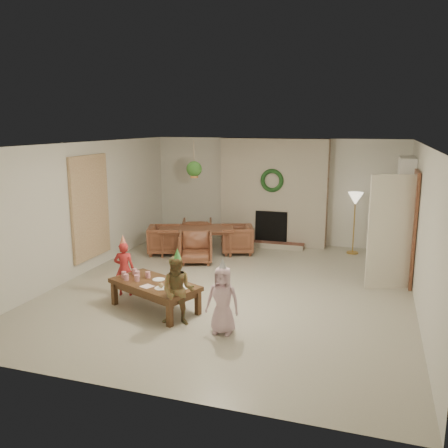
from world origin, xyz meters
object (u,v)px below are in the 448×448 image
at_px(child_red, 124,269).
at_px(child_pink, 223,300).
at_px(dining_chair_far, 197,232).
at_px(dining_table, 197,241).
at_px(coffee_table_top, 155,285).
at_px(dining_chair_left, 164,240).
at_px(dining_chair_right, 237,239).
at_px(child_plaid, 178,291).
at_px(dining_chair_near, 196,248).

relative_size(child_red, child_pink, 0.97).
height_order(dining_chair_far, child_pink, child_pink).
bearing_deg(dining_table, coffee_table_top, -99.96).
bearing_deg(dining_chair_left, child_red, 170.49).
height_order(dining_chair_far, dining_chair_left, same).
bearing_deg(dining_chair_right, dining_chair_left, -90.00).
relative_size(dining_chair_left, coffee_table_top, 0.49).
bearing_deg(coffee_table_top, dining_table, 122.76).
bearing_deg(dining_table, dining_chair_far, 90.00).
height_order(dining_table, child_pink, child_pink).
distance_m(dining_chair_far, child_plaid, 4.53).
distance_m(child_red, child_plaid, 1.57).
distance_m(dining_table, child_pink, 4.14).
distance_m(dining_chair_right, child_plaid, 3.95).
xyz_separation_m(dining_chair_near, coffee_table_top, (0.31, -2.56, 0.09)).
distance_m(dining_chair_left, child_red, 2.61).
bearing_deg(dining_chair_right, dining_chair_near, -51.34).
xyz_separation_m(dining_chair_near, dining_chair_left, (-0.91, 0.43, 0.00)).
bearing_deg(dining_table, child_red, -114.03).
height_order(dining_chair_near, child_plaid, child_plaid).
relative_size(dining_chair_far, child_plaid, 0.69).
xyz_separation_m(dining_chair_left, dining_chair_right, (1.52, 0.54, 0.00)).
relative_size(dining_chair_near, child_plaid, 0.69).
xyz_separation_m(dining_chair_near, child_pink, (1.57, -3.04, 0.16)).
relative_size(dining_table, dining_chair_far, 2.34).
distance_m(dining_table, coffee_table_top, 3.28).
bearing_deg(dining_chair_far, child_pink, 95.41).
relative_size(dining_chair_near, dining_chair_far, 1.00).
height_order(dining_table, coffee_table_top, dining_table).
relative_size(dining_chair_near, child_red, 0.76).
distance_m(dining_table, dining_chair_far, 0.72).
distance_m(dining_chair_left, child_plaid, 3.85).
xyz_separation_m(child_red, child_pink, (2.03, -0.90, 0.02)).
relative_size(dining_chair_left, dining_chair_right, 1.00).
height_order(dining_chair_near, child_red, child_red).
bearing_deg(dining_chair_far, coffee_table_top, 81.82).
bearing_deg(dining_chair_near, dining_table, 90.00).
bearing_deg(dining_table, dining_chair_left, 180.00).
bearing_deg(dining_chair_near, coffee_table_top, -102.71).
relative_size(dining_chair_near, child_pink, 0.73).
height_order(dining_table, child_plaid, child_plaid).
bearing_deg(child_pink, child_plaid, 171.66).
relative_size(dining_chair_left, child_plaid, 0.69).
distance_m(dining_chair_near, coffee_table_top, 2.58).
xyz_separation_m(dining_table, dining_chair_left, (-0.67, -0.24, 0.03)).
relative_size(dining_table, coffee_table_top, 1.15).
xyz_separation_m(dining_chair_far, dining_chair_right, (1.08, -0.37, 0.00)).
height_order(dining_chair_near, dining_chair_left, same).
bearing_deg(dining_chair_far, child_plaid, 87.86).
distance_m(dining_table, dining_chair_right, 0.89).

